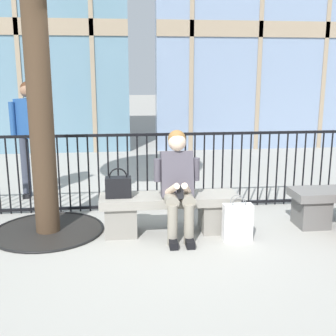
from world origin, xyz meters
TOP-DOWN VIEW (x-y plane):
  - ground_plane at (0.00, 0.00)m, footprint 60.00×60.00m
  - stone_bench at (0.00, 0.00)m, footprint 1.60×0.44m
  - seated_person_with_phone at (0.08, -0.13)m, footprint 0.52×0.66m
  - handbag_on_bench at (-0.58, -0.01)m, footprint 0.29×0.15m
  - shopping_bag at (0.73, -0.33)m, footprint 0.33×0.13m
  - bystander_at_railing at (-1.86, 1.70)m, footprint 0.55×0.41m
  - plaza_railing at (0.00, 0.89)m, footprint 7.68×0.04m

SIDE VIEW (x-z plane):
  - ground_plane at x=0.00m, z-range 0.00..0.00m
  - shopping_bag at x=0.73m, z-range -0.04..0.47m
  - stone_bench at x=0.00m, z-range 0.05..0.50m
  - plaza_railing at x=0.00m, z-range 0.01..1.06m
  - handbag_on_bench at x=-0.58m, z-range 0.40..0.74m
  - seated_person_with_phone at x=0.08m, z-range 0.04..1.26m
  - bystander_at_railing at x=-1.86m, z-range 0.15..1.86m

